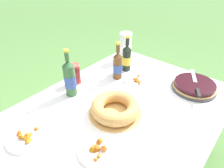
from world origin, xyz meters
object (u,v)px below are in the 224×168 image
at_px(berry_tart, 194,86).
at_px(snack_plate_right, 27,137).
at_px(serving_knife, 196,84).
at_px(snack_plate_near, 136,81).
at_px(juice_bottle_red, 127,58).
at_px(paper_towel_roll, 126,46).
at_px(cider_bottle_amber, 118,65).
at_px(bundt_cake, 115,108).
at_px(cider_bottle_green, 70,78).
at_px(cup_stack, 76,74).
at_px(snack_plate_left, 97,150).

bearing_deg(berry_tart, snack_plate_right, 153.70).
distance_m(serving_knife, snack_plate_near, 0.43).
height_order(serving_knife, juice_bottle_red, juice_bottle_red).
bearing_deg(paper_towel_roll, snack_plate_right, -171.21).
bearing_deg(serving_knife, paper_towel_roll, 53.79).
bearing_deg(berry_tart, cider_bottle_amber, 114.29).
distance_m(juice_bottle_red, snack_plate_right, 0.97).
relative_size(bundt_cake, paper_towel_roll, 1.34).
height_order(cider_bottle_green, snack_plate_right, cider_bottle_green).
xyz_separation_m(serving_knife, snack_plate_near, (-0.17, 0.40, -0.05)).
distance_m(serving_knife, juice_bottle_red, 0.58).
relative_size(cup_stack, snack_plate_near, 0.83).
bearing_deg(cider_bottle_green, snack_plate_right, -163.30).
bearing_deg(cider_bottle_green, cup_stack, 35.23).
xyz_separation_m(berry_tart, cider_bottle_green, (-0.63, 0.65, 0.11)).
bearing_deg(snack_plate_near, cider_bottle_amber, 106.40).
relative_size(cider_bottle_green, snack_plate_left, 1.71).
distance_m(bundt_cake, cider_bottle_amber, 0.43).
bearing_deg(snack_plate_near, cider_bottle_green, 148.15).
relative_size(berry_tart, juice_bottle_red, 1.06).
relative_size(cider_bottle_amber, paper_towel_roll, 1.19).
xyz_separation_m(cider_bottle_amber, paper_towel_roll, (0.31, 0.16, 0.01)).
bearing_deg(snack_plate_right, bundt_cake, -26.80).
distance_m(cup_stack, snack_plate_left, 0.68).
bearing_deg(cup_stack, berry_tart, -55.26).
height_order(berry_tart, cider_bottle_green, cider_bottle_green).
relative_size(cider_bottle_amber, snack_plate_left, 1.50).
distance_m(cider_bottle_amber, juice_bottle_red, 0.15).
height_order(bundt_cake, cider_bottle_green, cider_bottle_green).
height_order(cider_bottle_amber, snack_plate_near, cider_bottle_amber).
height_order(berry_tart, snack_plate_left, berry_tart).
relative_size(serving_knife, paper_towel_roll, 1.34).
distance_m(berry_tart, snack_plate_right, 1.18).
bearing_deg(cider_bottle_amber, berry_tart, -65.71).
distance_m(berry_tart, bundt_cake, 0.65).
bearing_deg(juice_bottle_red, berry_tart, -80.59).
relative_size(cider_bottle_green, snack_plate_near, 1.76).
bearing_deg(snack_plate_near, serving_knife, -66.65).
bearing_deg(berry_tart, snack_plate_left, 169.18).
height_order(berry_tart, bundt_cake, bundt_cake).
bearing_deg(cup_stack, juice_bottle_red, -22.63).
xyz_separation_m(snack_plate_near, snack_plate_right, (-0.86, 0.14, -0.00)).
height_order(snack_plate_right, paper_towel_roll, paper_towel_roll).
bearing_deg(cider_bottle_amber, cup_stack, 143.56).
bearing_deg(cup_stack, snack_plate_left, -122.68).
distance_m(cider_bottle_green, paper_towel_roll, 0.70).
bearing_deg(bundt_cake, snack_plate_left, -158.11).
height_order(berry_tart, cup_stack, cup_stack).
height_order(bundt_cake, snack_plate_near, bundt_cake).
distance_m(juice_bottle_red, paper_towel_roll, 0.21).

